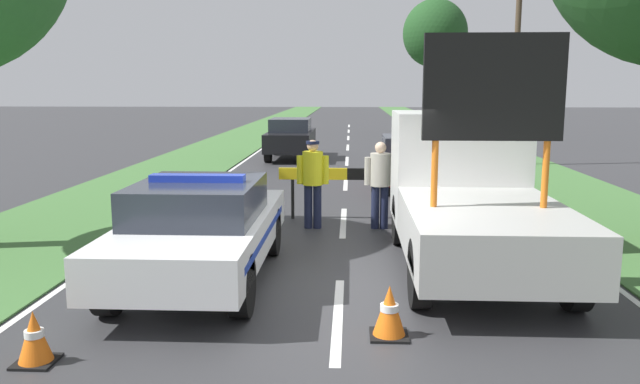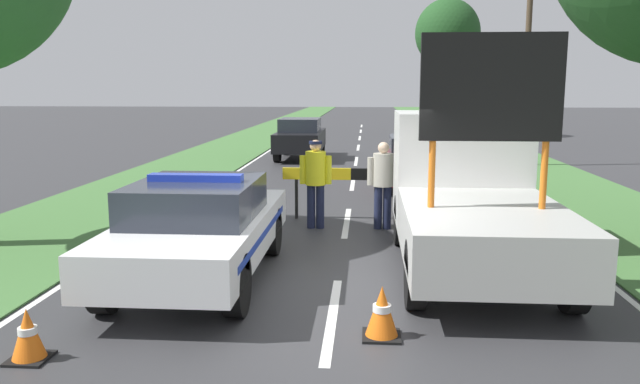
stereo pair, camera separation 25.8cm
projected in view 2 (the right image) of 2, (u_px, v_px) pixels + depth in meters
ground_plane at (336, 292)px, 8.60m from camera, size 160.00×160.00×0.00m
lane_markings at (355, 167)px, 22.03m from camera, size 7.91×54.48×0.01m
grass_verge_left at (232, 148)px, 28.70m from camera, size 3.63×120.00×0.03m
grass_verge_right at (488, 150)px, 27.83m from camera, size 3.63×120.00×0.03m
police_car at (200, 227)px, 9.02m from camera, size 1.90×4.72×1.58m
work_truck at (468, 192)px, 9.82m from camera, size 2.18×5.20×3.48m
road_barrier at (351, 177)px, 13.16m from camera, size 2.90×0.08×1.10m
police_officer at (316, 176)px, 12.31m from camera, size 0.63×0.40×1.77m
pedestrian_civilian at (383, 178)px, 12.25m from camera, size 0.62×0.40×1.73m
traffic_cone_near_police at (28, 335)px, 6.41m from camera, size 0.40×0.40×0.56m
traffic_cone_centre_front at (382, 312)px, 6.99m from camera, size 0.43×0.43×0.60m
traffic_cone_near_truck at (221, 218)px, 11.95m from camera, size 0.46×0.46×0.64m
queued_car_wagon_maroon at (419, 162)px, 17.20m from camera, size 1.80×3.94×1.46m
queued_car_sedan_black at (300, 138)px, 24.45m from camera, size 1.71×4.26×1.58m
roadside_tree_mid_left at (448, 34)px, 34.49m from camera, size 3.58×3.58×7.61m
utility_pole at (528, 43)px, 21.58m from camera, size 1.20×0.20×8.34m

